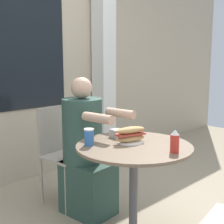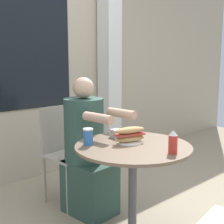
{
  "view_description": "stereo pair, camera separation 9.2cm",
  "coord_description": "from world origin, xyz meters",
  "px_view_note": "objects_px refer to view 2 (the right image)",
  "views": [
    {
      "loc": [
        -1.54,
        -1.35,
        1.3
      ],
      "look_at": [
        0.0,
        0.21,
        0.92
      ],
      "focal_mm": 50.0,
      "sensor_mm": 36.0,
      "label": 1
    },
    {
      "loc": [
        -1.47,
        -1.42,
        1.3
      ],
      "look_at": [
        0.0,
        0.21,
        0.92
      ],
      "focal_mm": 50.0,
      "sensor_mm": 36.0,
      "label": 2
    }
  ],
  "objects_px": {
    "cafe_table": "(133,171)",
    "seated_diner": "(87,155)",
    "diner_chair": "(63,145)",
    "sandwich_on_plate": "(130,135)",
    "drink_cup": "(88,137)",
    "condiment_bottle": "(173,142)"
  },
  "relations": [
    {
      "from": "cafe_table",
      "to": "seated_diner",
      "type": "relative_size",
      "value": 0.69
    },
    {
      "from": "diner_chair",
      "to": "sandwich_on_plate",
      "type": "height_order",
      "value": "diner_chair"
    },
    {
      "from": "diner_chair",
      "to": "seated_diner",
      "type": "distance_m",
      "value": 0.35
    },
    {
      "from": "cafe_table",
      "to": "drink_cup",
      "type": "bearing_deg",
      "value": 137.18
    },
    {
      "from": "seated_diner",
      "to": "sandwich_on_plate",
      "type": "height_order",
      "value": "seated_diner"
    },
    {
      "from": "sandwich_on_plate",
      "to": "diner_chair",
      "type": "bearing_deg",
      "value": 89.06
    },
    {
      "from": "cafe_table",
      "to": "sandwich_on_plate",
      "type": "height_order",
      "value": "sandwich_on_plate"
    },
    {
      "from": "sandwich_on_plate",
      "to": "drink_cup",
      "type": "bearing_deg",
      "value": 148.32
    },
    {
      "from": "seated_diner",
      "to": "sandwich_on_plate",
      "type": "relative_size",
      "value": 4.82
    },
    {
      "from": "diner_chair",
      "to": "cafe_table",
      "type": "bearing_deg",
      "value": 82.28
    },
    {
      "from": "diner_chair",
      "to": "condiment_bottle",
      "type": "bearing_deg",
      "value": 85.06
    },
    {
      "from": "cafe_table",
      "to": "diner_chair",
      "type": "relative_size",
      "value": 0.91
    },
    {
      "from": "sandwich_on_plate",
      "to": "condiment_bottle",
      "type": "xyz_separation_m",
      "value": [
        0.02,
        -0.35,
        0.02
      ]
    },
    {
      "from": "cafe_table",
      "to": "sandwich_on_plate",
      "type": "bearing_deg",
      "value": 67.76
    },
    {
      "from": "drink_cup",
      "to": "condiment_bottle",
      "type": "distance_m",
      "value": 0.57
    },
    {
      "from": "drink_cup",
      "to": "cafe_table",
      "type": "bearing_deg",
      "value": -42.82
    },
    {
      "from": "cafe_table",
      "to": "drink_cup",
      "type": "distance_m",
      "value": 0.39
    },
    {
      "from": "seated_diner",
      "to": "drink_cup",
      "type": "distance_m",
      "value": 0.54
    },
    {
      "from": "seated_diner",
      "to": "drink_cup",
      "type": "relative_size",
      "value": 10.05
    },
    {
      "from": "cafe_table",
      "to": "diner_chair",
      "type": "distance_m",
      "value": 0.92
    },
    {
      "from": "cafe_table",
      "to": "condiment_bottle",
      "type": "distance_m",
      "value": 0.39
    },
    {
      "from": "cafe_table",
      "to": "seated_diner",
      "type": "bearing_deg",
      "value": 85.16
    }
  ]
}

